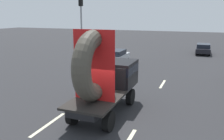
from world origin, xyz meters
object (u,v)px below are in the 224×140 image
(distant_sedan, at_px, (116,56))
(oncoming_car, at_px, (203,49))
(flatbed_truck, at_px, (105,75))
(traffic_light, at_px, (81,21))

(distant_sedan, bearing_deg, oncoming_car, 47.40)
(flatbed_truck, xyz_separation_m, distant_sedan, (-3.74, 11.65, -1.25))
(oncoming_car, bearing_deg, distant_sedan, -132.60)
(distant_sedan, relative_size, traffic_light, 0.62)
(distant_sedan, distance_m, oncoming_car, 12.02)
(flatbed_truck, bearing_deg, traffic_light, 123.44)
(flatbed_truck, height_order, traffic_light, traffic_light)
(traffic_light, bearing_deg, oncoming_car, 41.85)
(distant_sedan, height_order, traffic_light, traffic_light)
(distant_sedan, bearing_deg, flatbed_truck, -72.22)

